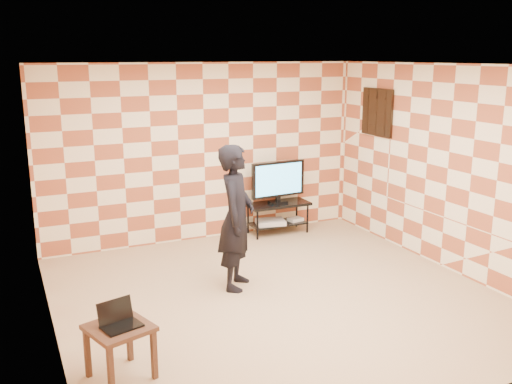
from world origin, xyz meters
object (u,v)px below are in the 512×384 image
tv (278,180)px  tv_stand (278,211)px  side_table (119,335)px  person (236,217)px

tv → tv_stand: bearing=86.0°
side_table → person: person is taller
tv_stand → tv: (-0.00, -0.00, 0.51)m
tv_stand → person: 2.32m
side_table → person: size_ratio=0.36×
tv → person: person is taller
person → side_table: bearing=164.8°
tv → person: bearing=-129.7°
tv_stand → side_table: size_ratio=1.59×
tv_stand → person: (-1.44, -1.74, 0.52)m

